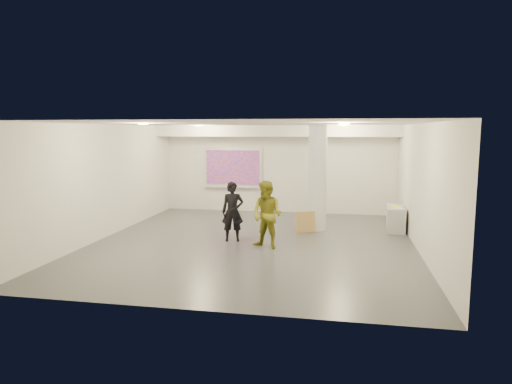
% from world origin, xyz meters
% --- Properties ---
extents(floor, '(8.00, 9.00, 0.01)m').
position_xyz_m(floor, '(0.00, 0.00, 0.00)').
color(floor, '#3B3E43').
rests_on(floor, ground).
extents(ceiling, '(8.00, 9.00, 0.01)m').
position_xyz_m(ceiling, '(0.00, 0.00, 3.00)').
color(ceiling, silver).
rests_on(ceiling, floor).
extents(wall_back, '(8.00, 0.01, 3.00)m').
position_xyz_m(wall_back, '(0.00, 4.50, 1.50)').
color(wall_back, silver).
rests_on(wall_back, floor).
extents(wall_front, '(8.00, 0.01, 3.00)m').
position_xyz_m(wall_front, '(0.00, -4.50, 1.50)').
color(wall_front, silver).
rests_on(wall_front, floor).
extents(wall_left, '(0.01, 9.00, 3.00)m').
position_xyz_m(wall_left, '(-4.00, 0.00, 1.50)').
color(wall_left, silver).
rests_on(wall_left, floor).
extents(wall_right, '(0.01, 9.00, 3.00)m').
position_xyz_m(wall_right, '(4.00, 0.00, 1.50)').
color(wall_right, silver).
rests_on(wall_right, floor).
extents(soffit_band, '(8.00, 1.10, 0.36)m').
position_xyz_m(soffit_band, '(0.00, 3.95, 2.82)').
color(soffit_band, silver).
rests_on(soffit_band, ceiling).
extents(downlight_nw, '(0.22, 0.22, 0.02)m').
position_xyz_m(downlight_nw, '(-2.20, 2.50, 2.98)').
color(downlight_nw, '#FFE082').
rests_on(downlight_nw, ceiling).
extents(downlight_ne, '(0.22, 0.22, 0.02)m').
position_xyz_m(downlight_ne, '(2.20, 2.50, 2.98)').
color(downlight_ne, '#FFE082').
rests_on(downlight_ne, ceiling).
extents(downlight_sw, '(0.22, 0.22, 0.02)m').
position_xyz_m(downlight_sw, '(-2.20, -1.50, 2.98)').
color(downlight_sw, '#FFE082').
rests_on(downlight_sw, ceiling).
extents(downlight_se, '(0.22, 0.22, 0.02)m').
position_xyz_m(downlight_se, '(2.20, -1.50, 2.98)').
color(downlight_se, '#FFE082').
rests_on(downlight_se, ceiling).
extents(column, '(0.52, 0.52, 3.00)m').
position_xyz_m(column, '(1.50, 1.80, 1.50)').
color(column, silver).
rests_on(column, floor).
extents(projection_screen, '(2.10, 0.13, 1.42)m').
position_xyz_m(projection_screen, '(-1.60, 4.45, 1.53)').
color(projection_screen, silver).
rests_on(projection_screen, wall_back).
extents(credenza, '(0.56, 1.21, 0.69)m').
position_xyz_m(credenza, '(3.72, 2.16, 0.34)').
color(credenza, '#9B9EA0').
rests_on(credenza, floor).
extents(papers_stack, '(0.25, 0.31, 0.02)m').
position_xyz_m(papers_stack, '(3.74, 1.88, 0.70)').
color(papers_stack, white).
rests_on(papers_stack, credenza).
extents(postit_pad, '(0.20, 0.27, 0.03)m').
position_xyz_m(postit_pad, '(3.68, 1.99, 0.70)').
color(postit_pad, '#F6F908').
rests_on(postit_pad, credenza).
extents(cardboard_back, '(0.54, 0.30, 0.59)m').
position_xyz_m(cardboard_back, '(1.22, 1.42, 0.29)').
color(cardboard_back, '#9B7C44').
rests_on(cardboard_back, floor).
extents(cardboard_front, '(0.51, 0.26, 0.53)m').
position_xyz_m(cardboard_front, '(1.23, 1.57, 0.27)').
color(cardboard_front, '#9B7C44').
rests_on(cardboard_front, floor).
extents(woman, '(0.63, 0.49, 1.54)m').
position_xyz_m(woman, '(-0.55, 0.10, 0.77)').
color(woman, black).
rests_on(woman, floor).
extents(man, '(0.98, 0.88, 1.64)m').
position_xyz_m(man, '(0.43, -0.46, 0.82)').
color(man, olive).
rests_on(man, floor).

